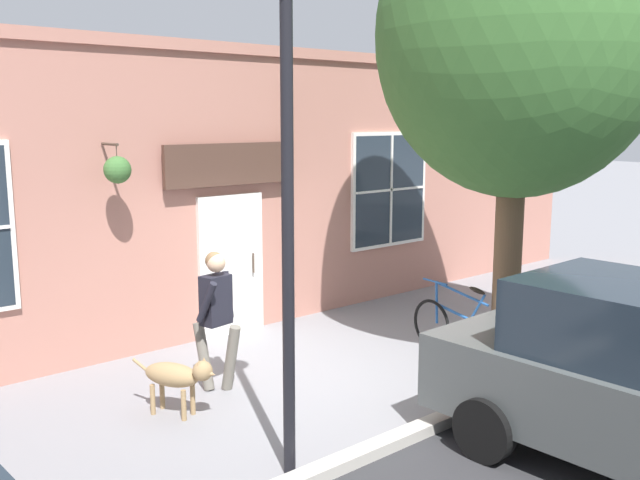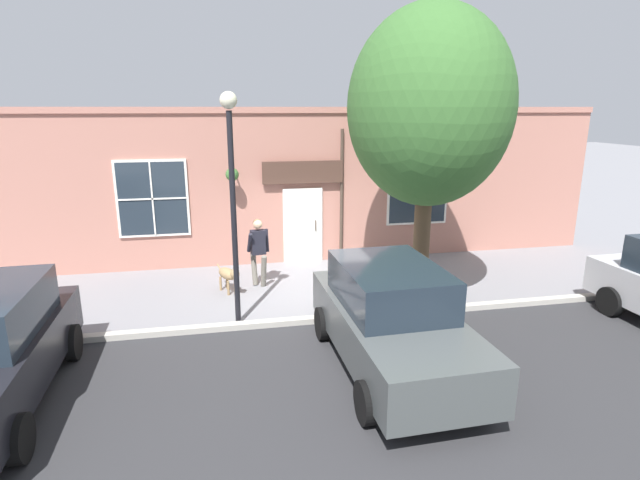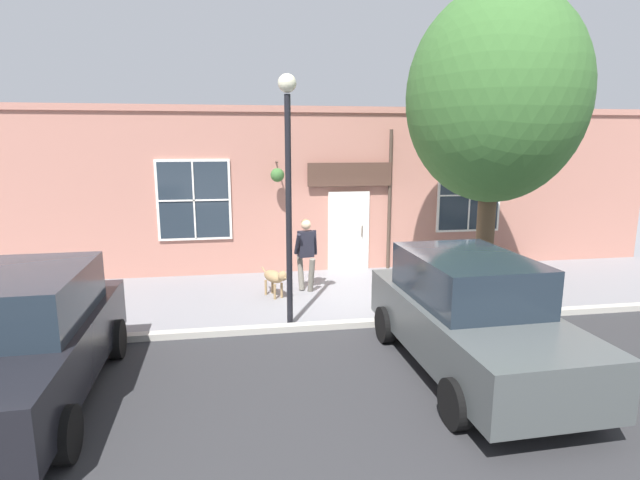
% 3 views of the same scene
% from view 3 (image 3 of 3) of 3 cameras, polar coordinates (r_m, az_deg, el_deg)
% --- Properties ---
extents(ground_plane, '(90.00, 90.00, 0.00)m').
position_cam_3_polar(ground_plane, '(11.40, 4.27, -6.13)').
color(ground_plane, gray).
extents(curb_and_road, '(10.10, 28.00, 0.12)m').
position_cam_3_polar(curb_and_road, '(6.37, 17.67, -21.49)').
color(curb_and_road, '#B2ADA3').
rests_on(curb_and_road, ground_plane).
extents(storefront_facade, '(0.95, 18.00, 4.26)m').
position_cam_3_polar(storefront_facade, '(13.22, 2.02, 5.80)').
color(storefront_facade, '#B27566').
rests_on(storefront_facade, ground_plane).
extents(pedestrian_walking, '(0.60, 0.55, 1.68)m').
position_cam_3_polar(pedestrian_walking, '(11.33, -1.62, -0.94)').
color(pedestrian_walking, '#6B665B').
rests_on(pedestrian_walking, ground_plane).
extents(dog_on_leash, '(1.00, 0.56, 0.69)m').
position_cam_3_polar(dog_on_leash, '(11.05, -5.17, -4.25)').
color(dog_on_leash, '#997A51').
rests_on(dog_on_leash, ground_plane).
extents(street_tree_by_curb, '(3.75, 3.38, 6.32)m').
position_cam_3_polar(street_tree_by_curb, '(10.67, 19.50, 14.75)').
color(street_tree_by_curb, brown).
rests_on(street_tree_by_curb, ground_plane).
extents(leaning_bicycle, '(1.74, 0.26, 1.01)m').
position_cam_3_polar(leaning_bicycle, '(11.35, 15.71, -4.61)').
color(leaning_bicycle, black).
rests_on(leaning_bicycle, ground_plane).
extents(parked_car_nearest_curb, '(4.35, 2.03, 1.75)m').
position_cam_3_polar(parked_car_nearest_curb, '(7.60, -30.96, -9.82)').
color(parked_car_nearest_curb, black).
rests_on(parked_car_nearest_curb, ground_plane).
extents(parked_car_mid_block, '(4.35, 2.03, 1.75)m').
position_cam_3_polar(parked_car_mid_block, '(7.78, 16.75, -8.17)').
color(parked_car_mid_block, '#474C4C').
rests_on(parked_car_mid_block, ground_plane).
extents(street_lamp, '(0.32, 0.32, 4.53)m').
position_cam_3_polar(street_lamp, '(8.89, -3.66, 8.57)').
color(street_lamp, black).
rests_on(street_lamp, ground_plane).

